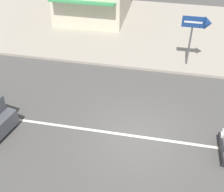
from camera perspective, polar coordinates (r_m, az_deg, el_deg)
name	(u,v)px	position (r m, az deg, el deg)	size (l,w,h in m)	color
ground_plane	(137,136)	(13.58, 4.57, -7.38)	(160.00, 160.00, 0.00)	#4C4947
lane_centre_stripe	(137,136)	(13.58, 4.57, -7.37)	(50.40, 0.14, 0.01)	silver
kerb_strip	(157,31)	(21.97, 8.20, 11.77)	(68.00, 10.00, 0.15)	#9E9384
arrow_signboard	(203,25)	(17.27, 16.38, 12.29)	(1.53, 0.66, 2.90)	#4C4C51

